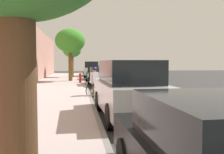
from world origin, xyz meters
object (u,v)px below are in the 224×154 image
bicycle_at_curb (99,91)px  fire_hydrant (80,78)px  cyclist_with_backpack (94,79)px  parked_suv_white_nearest (91,69)px  street_tree_mid_block (70,41)px  parked_sedan_tan_mid (101,77)px  street_tree_near_cyclist (72,50)px  parked_suv_silver_far (128,88)px  parked_sedan_green_second (95,73)px

bicycle_at_curb → fire_hydrant: (0.90, -8.85, 0.18)m
cyclist_with_backpack → parked_suv_white_nearest: bearing=-92.6°
parked_suv_white_nearest → street_tree_mid_block: street_tree_mid_block is taller
parked_suv_white_nearest → street_tree_mid_block: bearing=73.7°
parked_sedan_tan_mid → cyclist_with_backpack: bearing=81.5°
cyclist_with_backpack → street_tree_near_cyclist: street_tree_near_cyclist is taller
parked_suv_silver_far → cyclist_with_backpack: parked_suv_silver_far is taller
parked_sedan_tan_mid → bicycle_at_curb: 6.92m
parked_sedan_green_second → fire_hydrant: (1.63, 4.72, -0.20)m
parked_sedan_tan_mid → street_tree_mid_block: street_tree_mid_block is taller
parked_suv_silver_far → fire_hydrant: parked_suv_silver_far is taller
parked_suv_white_nearest → parked_sedan_green_second: size_ratio=1.06×
parked_suv_white_nearest → parked_sedan_green_second: parked_suv_white_nearest is taller
parked_suv_white_nearest → parked_sedan_tan_mid: bearing=90.4°
parked_sedan_tan_mid → parked_suv_silver_far: 11.61m
parked_sedan_green_second → fire_hydrant: 5.00m
parked_suv_white_nearest → parked_suv_silver_far: bearing=90.0°
parked_sedan_tan_mid → street_tree_near_cyclist: 11.54m
bicycle_at_curb → parked_sedan_tan_mid: bearing=-96.1°
parked_sedan_tan_mid → cyclist_with_backpack: size_ratio=2.69×
bicycle_at_curb → street_tree_near_cyclist: bearing=-84.3°
bicycle_at_curb → street_tree_near_cyclist: size_ratio=0.33×
parked_sedan_green_second → bicycle_at_curb: 13.60m
parked_suv_white_nearest → cyclist_with_backpack: parked_suv_white_nearest is taller
parked_suv_white_nearest → parked_sedan_green_second: (-0.09, 6.05, -0.27)m
cyclist_with_backpack → parked_sedan_tan_mid: bearing=-98.5°
parked_sedan_tan_mid → street_tree_mid_block: size_ratio=0.90×
fire_hydrant → parked_sedan_green_second: bearing=-109.1°
street_tree_mid_block → cyclist_with_backpack: bearing=98.3°
parked_suv_silver_far → bicycle_at_curb: parked_suv_silver_far is taller
parked_sedan_green_second → parked_suv_silver_far: 18.30m
street_tree_near_cyclist → street_tree_mid_block: (0.00, 6.56, 0.58)m
cyclist_with_backpack → parked_sedan_green_second: bearing=-94.2°
street_tree_near_cyclist → street_tree_mid_block: bearing=90.0°
parked_suv_silver_far → street_tree_near_cyclist: bearing=-83.8°
fire_hydrant → bicycle_at_curb: bearing=95.8°
street_tree_mid_block → parked_suv_silver_far: bearing=98.7°
street_tree_mid_block → fire_hydrant: (-0.90, 2.43, -3.36)m
parked_sedan_green_second → street_tree_mid_block: (2.53, 2.30, 3.16)m
parked_suv_white_nearest → bicycle_at_curb: bearing=88.1°
street_tree_mid_block → fire_hydrant: size_ratio=5.93×
parked_sedan_green_second → fire_hydrant: bearing=70.9°
street_tree_near_cyclist → bicycle_at_curb: bearing=95.7°
street_tree_near_cyclist → street_tree_mid_block: 6.58m
parked_sedan_tan_mid → street_tree_mid_block: bearing=-60.1°
street_tree_mid_block → bicycle_at_curb: bearing=99.0°
street_tree_near_cyclist → parked_sedan_green_second: bearing=120.7°
bicycle_at_curb → street_tree_near_cyclist: street_tree_near_cyclist is taller
street_tree_mid_block → fire_hydrant: 4.24m
parked_suv_white_nearest → street_tree_mid_block: 9.16m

